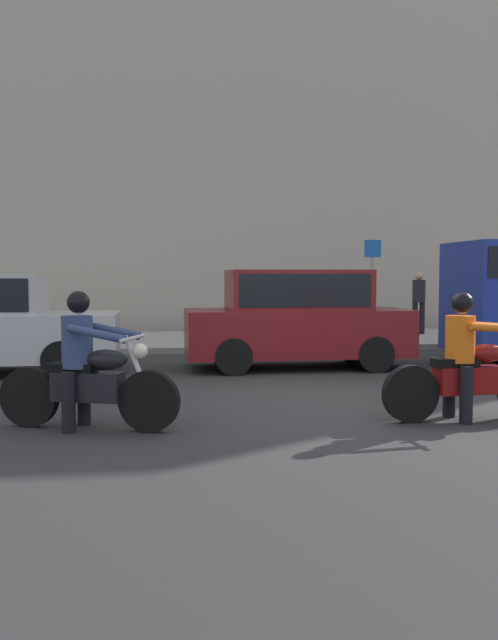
{
  "coord_description": "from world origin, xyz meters",
  "views": [
    {
      "loc": [
        -2.31,
        -9.12,
        1.7
      ],
      "look_at": [
        -1.06,
        -0.02,
        1.11
      ],
      "focal_mm": 38.83,
      "sensor_mm": 36.0,
      "label": 1
    }
  ],
  "objects_px": {
    "parked_hatchback_maroon": "(297,317)",
    "pedestrian_bystander": "(419,298)",
    "motorcycle_with_rider_denim_blue": "(87,373)",
    "street_sign_post": "(372,277)",
    "motorcycle_with_rider_orange_stripe": "(468,367)"
  },
  "relations": [
    {
      "from": "motorcycle_with_rider_denim_blue",
      "to": "street_sign_post",
      "type": "bearing_deg",
      "value": 56.37
    },
    {
      "from": "motorcycle_with_rider_denim_blue",
      "to": "street_sign_post",
      "type": "relative_size",
      "value": 0.81
    },
    {
      "from": "motorcycle_with_rider_orange_stripe",
      "to": "motorcycle_with_rider_denim_blue",
      "type": "xyz_separation_m",
      "value": [
        -4.39,
        0.1,
        0.01
      ]
    },
    {
      "from": "motorcycle_with_rider_orange_stripe",
      "to": "pedestrian_bystander",
      "type": "bearing_deg",
      "value": 71.55
    },
    {
      "from": "parked_hatchback_maroon",
      "to": "pedestrian_bystander",
      "type": "xyz_separation_m",
      "value": [
        4.37,
        5.15,
        0.17
      ]
    },
    {
      "from": "motorcycle_with_rider_orange_stripe",
      "to": "parked_hatchback_maroon",
      "type": "relative_size",
      "value": 0.53
    },
    {
      "from": "parked_hatchback_maroon",
      "to": "pedestrian_bystander",
      "type": "relative_size",
      "value": 2.44
    },
    {
      "from": "parked_hatchback_maroon",
      "to": "pedestrian_bystander",
      "type": "bearing_deg",
      "value": 49.67
    },
    {
      "from": "street_sign_post",
      "to": "pedestrian_bystander",
      "type": "height_order",
      "value": "street_sign_post"
    },
    {
      "from": "motorcycle_with_rider_orange_stripe",
      "to": "parked_hatchback_maroon",
      "type": "distance_m",
      "value": 4.88
    },
    {
      "from": "motorcycle_with_rider_orange_stripe",
      "to": "parked_hatchback_maroon",
      "type": "height_order",
      "value": "parked_hatchback_maroon"
    },
    {
      "from": "motorcycle_with_rider_denim_blue",
      "to": "street_sign_post",
      "type": "xyz_separation_m",
      "value": [
        6.3,
        9.47,
        1.02
      ]
    },
    {
      "from": "motorcycle_with_rider_orange_stripe",
      "to": "parked_hatchback_maroon",
      "type": "bearing_deg",
      "value": 102.67
    },
    {
      "from": "motorcycle_with_rider_denim_blue",
      "to": "parked_hatchback_maroon",
      "type": "distance_m",
      "value": 5.73
    },
    {
      "from": "motorcycle_with_rider_orange_stripe",
      "to": "parked_hatchback_maroon",
      "type": "xyz_separation_m",
      "value": [
        -1.07,
        4.75,
        0.31
      ]
    }
  ]
}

